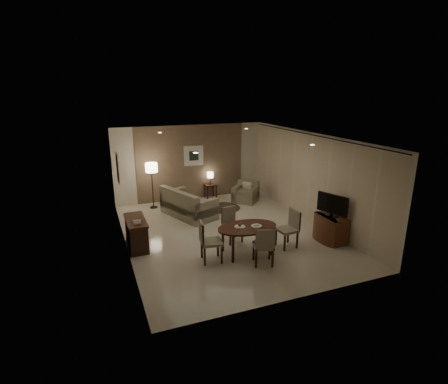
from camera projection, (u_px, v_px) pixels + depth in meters
name	position (u px, v px, depth m)	size (l,w,h in m)	color
room_shell	(221.00, 183.00, 9.89)	(5.50, 7.00, 2.70)	beige
taupe_accent	(191.00, 163.00, 12.64)	(3.96, 0.03, 2.70)	#7B644D
curtain_wall	(309.00, 179.00, 10.48)	(0.08, 6.70, 2.58)	beige
curtain_rod	(313.00, 135.00, 10.10)	(0.03, 0.03, 6.80)	black
art_back_frame	(194.00, 156.00, 12.58)	(0.72, 0.03, 0.72)	silver
art_back_canvas	(194.00, 156.00, 12.57)	(0.34, 0.01, 0.34)	black
art_left_frame	(118.00, 168.00, 9.51)	(0.03, 0.60, 0.80)	silver
art_left_canvas	(118.00, 168.00, 9.51)	(0.01, 0.46, 0.64)	gray
downlight_nl	(196.00, 153.00, 7.05)	(0.10, 0.10, 0.01)	white
downlight_nr	(312.00, 145.00, 8.03)	(0.10, 0.10, 0.01)	white
downlight_fl	(160.00, 133.00, 10.27)	(0.10, 0.10, 0.01)	white
downlight_fr	(246.00, 129.00, 11.24)	(0.10, 0.10, 0.01)	white
console_desk	(136.00, 233.00, 8.94)	(0.48, 1.20, 0.75)	#412015
telephone	(137.00, 222.00, 8.55)	(0.20, 0.14, 0.09)	white
tv_cabinet	(331.00, 228.00, 9.32)	(0.48, 0.90, 0.70)	brown
flat_tv	(332.00, 205.00, 9.12)	(0.06, 0.88, 0.60)	black
dining_table	(247.00, 240.00, 8.60)	(1.50, 0.94, 0.70)	#412015
chair_near	(263.00, 245.00, 8.04)	(0.46, 0.46, 0.94)	gray
chair_far	(233.00, 225.00, 9.23)	(0.44, 0.44, 0.92)	gray
chair_left	(211.00, 241.00, 8.17)	(0.48, 0.48, 1.00)	gray
chair_right	(287.00, 229.00, 8.91)	(0.47, 0.47, 0.97)	gray
plate_a	(240.00, 227.00, 8.48)	(0.26, 0.26, 0.02)	white
plate_b	(256.00, 226.00, 8.53)	(0.26, 0.26, 0.02)	white
fruit_apple	(240.00, 225.00, 8.46)	(0.09, 0.09, 0.09)	#9D3711
napkin	(256.00, 225.00, 8.52)	(0.12, 0.08, 0.03)	white
round_rug	(222.00, 208.00, 11.95)	(1.23, 1.23, 0.01)	#3E3323
sofa	(189.00, 202.00, 11.13)	(0.95, 1.89, 0.89)	gray
armchair	(245.00, 192.00, 12.52)	(0.80, 0.76, 0.71)	gray
side_table	(211.00, 191.00, 12.96)	(0.42, 0.42, 0.54)	black
table_lamp	(210.00, 178.00, 12.82)	(0.22, 0.22, 0.50)	#FFEAC1
floor_lamp	(152.00, 186.00, 11.76)	(0.39, 0.39, 1.56)	#FFE5B7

